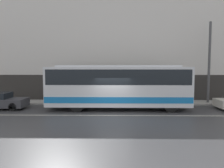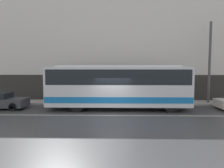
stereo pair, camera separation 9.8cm
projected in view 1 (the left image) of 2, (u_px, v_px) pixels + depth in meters
name	position (u px, v px, depth m)	size (l,w,h in m)	color
ground_plane	(113.00, 115.00, 14.81)	(60.00, 60.00, 0.00)	#38383A
sidewalk	(113.00, 102.00, 19.90)	(60.00, 2.22, 0.12)	gray
building_facade	(114.00, 50.00, 20.77)	(60.00, 0.35, 10.08)	silver
lane_stripe	(113.00, 115.00, 14.81)	(54.00, 0.14, 0.01)	beige
transit_bus	(118.00, 85.00, 16.87)	(10.82, 2.62, 3.41)	silver
utility_pole_near	(209.00, 63.00, 19.19)	(0.21, 0.21, 7.08)	#4C4C4F
pedestrian_waiting	(79.00, 93.00, 20.29)	(0.36, 0.36, 1.56)	navy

